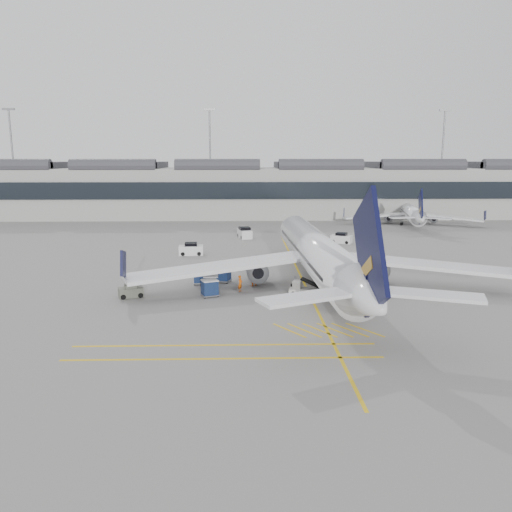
{
  "coord_description": "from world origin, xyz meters",
  "views": [
    {
      "loc": [
        3.44,
        -44.36,
        13.43
      ],
      "look_at": [
        4.64,
        3.13,
        4.0
      ],
      "focal_mm": 35.0,
      "sensor_mm": 36.0,
      "label": 1
    }
  ],
  "objects_px": {
    "baggage_cart_a": "(222,272)",
    "ramp_agent_a": "(240,283)",
    "ramp_agent_b": "(253,278)",
    "pushback_tug": "(131,291)",
    "airliner_main": "(319,255)",
    "belt_loader": "(306,290)"
  },
  "relations": [
    {
      "from": "airliner_main",
      "to": "ramp_agent_b",
      "type": "xyz_separation_m",
      "value": [
        -6.9,
        0.46,
        -2.49
      ]
    },
    {
      "from": "airliner_main",
      "to": "baggage_cart_a",
      "type": "bearing_deg",
      "value": 164.84
    },
    {
      "from": "belt_loader",
      "to": "pushback_tug",
      "type": "xyz_separation_m",
      "value": [
        -17.22,
        -0.52,
        0.07
      ]
    },
    {
      "from": "belt_loader",
      "to": "baggage_cart_a",
      "type": "height_order",
      "value": "baggage_cart_a"
    },
    {
      "from": "ramp_agent_b",
      "to": "pushback_tug",
      "type": "xyz_separation_m",
      "value": [
        -11.96,
        -4.0,
        -0.35
      ]
    },
    {
      "from": "airliner_main",
      "to": "baggage_cart_a",
      "type": "xyz_separation_m",
      "value": [
        -10.24,
        2.31,
        -2.34
      ]
    },
    {
      "from": "ramp_agent_a",
      "to": "ramp_agent_b",
      "type": "height_order",
      "value": "ramp_agent_b"
    },
    {
      "from": "airliner_main",
      "to": "ramp_agent_b",
      "type": "distance_m",
      "value": 7.36
    },
    {
      "from": "baggage_cart_a",
      "to": "ramp_agent_b",
      "type": "bearing_deg",
      "value": -12.55
    },
    {
      "from": "baggage_cart_a",
      "to": "pushback_tug",
      "type": "xyz_separation_m",
      "value": [
        -8.63,
        -5.85,
        -0.5
      ]
    },
    {
      "from": "ramp_agent_a",
      "to": "pushback_tug",
      "type": "xyz_separation_m",
      "value": [
        -10.66,
        -1.83,
        -0.27
      ]
    },
    {
      "from": "ramp_agent_a",
      "to": "baggage_cart_a",
      "type": "bearing_deg",
      "value": 53.73
    },
    {
      "from": "ramp_agent_a",
      "to": "airliner_main",
      "type": "bearing_deg",
      "value": -51.3
    },
    {
      "from": "airliner_main",
      "to": "pushback_tug",
      "type": "relative_size",
      "value": 16.69
    },
    {
      "from": "baggage_cart_a",
      "to": "ramp_agent_b",
      "type": "distance_m",
      "value": 3.82
    },
    {
      "from": "airliner_main",
      "to": "ramp_agent_b",
      "type": "bearing_deg",
      "value": 173.75
    },
    {
      "from": "airliner_main",
      "to": "pushback_tug",
      "type": "bearing_deg",
      "value": -171.8
    },
    {
      "from": "airliner_main",
      "to": "baggage_cart_a",
      "type": "distance_m",
      "value": 10.75
    },
    {
      "from": "baggage_cart_a",
      "to": "ramp_agent_b",
      "type": "xyz_separation_m",
      "value": [
        3.33,
        -1.85,
        -0.15
      ]
    },
    {
      "from": "airliner_main",
      "to": "ramp_agent_a",
      "type": "bearing_deg",
      "value": -170.63
    },
    {
      "from": "baggage_cart_a",
      "to": "ramp_agent_a",
      "type": "relative_size",
      "value": 1.35
    },
    {
      "from": "belt_loader",
      "to": "pushback_tug",
      "type": "relative_size",
      "value": 1.63
    }
  ]
}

